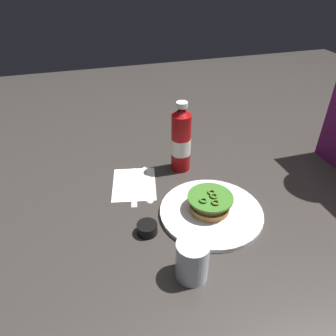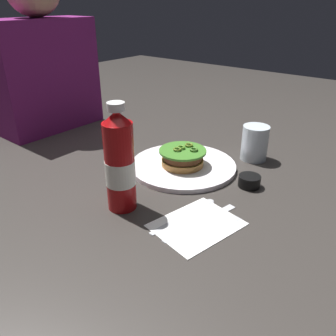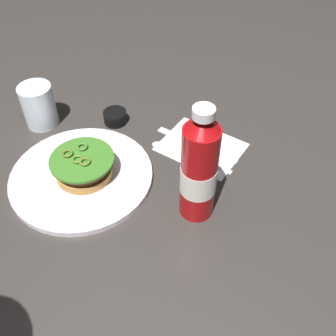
{
  "view_description": "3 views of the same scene",
  "coord_description": "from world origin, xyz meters",
  "px_view_note": "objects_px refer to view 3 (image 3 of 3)",
  "views": [
    {
      "loc": [
        0.63,
        -0.39,
        0.64
      ],
      "look_at": [
        -0.19,
        -0.15,
        0.06
      ],
      "focal_mm": 34.23,
      "sensor_mm": 36.0,
      "label": 1
    },
    {
      "loc": [
        -0.71,
        -0.59,
        0.43
      ],
      "look_at": [
        -0.13,
        -0.12,
        0.06
      ],
      "focal_mm": 36.62,
      "sensor_mm": 36.0,
      "label": 2
    },
    {
      "loc": [
        -0.39,
        0.39,
        0.61
      ],
      "look_at": [
        -0.19,
        -0.11,
        0.07
      ],
      "focal_mm": 42.25,
      "sensor_mm": 36.0,
      "label": 3
    }
  ],
  "objects_px": {
    "fork_utensil": "(203,133)",
    "butter_knife": "(191,141)",
    "ketchup_bottle": "(199,170)",
    "napkin": "(201,147)",
    "spoon_utensil": "(180,152)",
    "condiment_cup": "(115,117)",
    "burger_sandwich": "(83,166)",
    "dinner_plate": "(82,176)",
    "water_glass": "(39,106)"
  },
  "relations": [
    {
      "from": "condiment_cup",
      "to": "butter_knife",
      "type": "distance_m",
      "value": 0.2
    },
    {
      "from": "fork_utensil",
      "to": "butter_knife",
      "type": "relative_size",
      "value": 0.86
    },
    {
      "from": "burger_sandwich",
      "to": "condiment_cup",
      "type": "bearing_deg",
      "value": -81.61
    },
    {
      "from": "dinner_plate",
      "to": "water_glass",
      "type": "distance_m",
      "value": 0.23
    },
    {
      "from": "ketchup_bottle",
      "to": "napkin",
      "type": "bearing_deg",
      "value": -74.67
    },
    {
      "from": "water_glass",
      "to": "fork_utensil",
      "type": "bearing_deg",
      "value": -164.42
    },
    {
      "from": "spoon_utensil",
      "to": "burger_sandwich",
      "type": "bearing_deg",
      "value": 43.16
    },
    {
      "from": "condiment_cup",
      "to": "water_glass",
      "type": "bearing_deg",
      "value": 23.12
    },
    {
      "from": "condiment_cup",
      "to": "fork_utensil",
      "type": "distance_m",
      "value": 0.22
    },
    {
      "from": "condiment_cup",
      "to": "fork_utensil",
      "type": "bearing_deg",
      "value": -170.54
    },
    {
      "from": "ketchup_bottle",
      "to": "spoon_utensil",
      "type": "xyz_separation_m",
      "value": [
        0.09,
        -0.14,
        -0.11
      ]
    },
    {
      "from": "spoon_utensil",
      "to": "fork_utensil",
      "type": "bearing_deg",
      "value": -109.44
    },
    {
      "from": "water_glass",
      "to": "spoon_utensil",
      "type": "xyz_separation_m",
      "value": [
        -0.35,
        -0.02,
        -0.05
      ]
    },
    {
      "from": "water_glass",
      "to": "spoon_utensil",
      "type": "height_order",
      "value": "water_glass"
    },
    {
      "from": "dinner_plate",
      "to": "spoon_utensil",
      "type": "distance_m",
      "value": 0.22
    },
    {
      "from": "condiment_cup",
      "to": "dinner_plate",
      "type": "bearing_deg",
      "value": 96.16
    },
    {
      "from": "ketchup_bottle",
      "to": "fork_utensil",
      "type": "xyz_separation_m",
      "value": [
        0.06,
        -0.22,
        -0.11
      ]
    },
    {
      "from": "fork_utensil",
      "to": "spoon_utensil",
      "type": "xyz_separation_m",
      "value": [
        0.03,
        0.08,
        0.0
      ]
    },
    {
      "from": "fork_utensil",
      "to": "butter_knife",
      "type": "bearing_deg",
      "value": 67.46
    },
    {
      "from": "burger_sandwich",
      "to": "spoon_utensil",
      "type": "height_order",
      "value": "burger_sandwich"
    },
    {
      "from": "condiment_cup",
      "to": "butter_knife",
      "type": "height_order",
      "value": "condiment_cup"
    },
    {
      "from": "napkin",
      "to": "spoon_utensil",
      "type": "relative_size",
      "value": 0.9
    },
    {
      "from": "ketchup_bottle",
      "to": "condiment_cup",
      "type": "relative_size",
      "value": 4.39
    },
    {
      "from": "water_glass",
      "to": "butter_knife",
      "type": "xyz_separation_m",
      "value": [
        -0.36,
        -0.07,
        -0.05
      ]
    },
    {
      "from": "dinner_plate",
      "to": "ketchup_bottle",
      "type": "distance_m",
      "value": 0.27
    },
    {
      "from": "ketchup_bottle",
      "to": "butter_knife",
      "type": "height_order",
      "value": "ketchup_bottle"
    },
    {
      "from": "burger_sandwich",
      "to": "fork_utensil",
      "type": "bearing_deg",
      "value": -129.13
    },
    {
      "from": "burger_sandwich",
      "to": "napkin",
      "type": "bearing_deg",
      "value": -136.68
    },
    {
      "from": "dinner_plate",
      "to": "water_glass",
      "type": "bearing_deg",
      "value": -34.65
    },
    {
      "from": "spoon_utensil",
      "to": "butter_knife",
      "type": "bearing_deg",
      "value": -106.46
    },
    {
      "from": "dinner_plate",
      "to": "fork_utensil",
      "type": "distance_m",
      "value": 0.3
    },
    {
      "from": "condiment_cup",
      "to": "ketchup_bottle",
      "type": "bearing_deg",
      "value": 145.95
    },
    {
      "from": "burger_sandwich",
      "to": "ketchup_bottle",
      "type": "bearing_deg",
      "value": -177.88
    },
    {
      "from": "fork_utensil",
      "to": "spoon_utensil",
      "type": "bearing_deg",
      "value": 70.56
    },
    {
      "from": "burger_sandwich",
      "to": "dinner_plate",
      "type": "bearing_deg",
      "value": 23.19
    },
    {
      "from": "water_glass",
      "to": "ketchup_bottle",
      "type": "bearing_deg",
      "value": 165.22
    },
    {
      "from": "dinner_plate",
      "to": "spoon_utensil",
      "type": "relative_size",
      "value": 1.52
    },
    {
      "from": "napkin",
      "to": "fork_utensil",
      "type": "height_order",
      "value": "fork_utensil"
    },
    {
      "from": "condiment_cup",
      "to": "napkin",
      "type": "distance_m",
      "value": 0.22
    },
    {
      "from": "ketchup_bottle",
      "to": "condiment_cup",
      "type": "xyz_separation_m",
      "value": [
        0.27,
        -0.18,
        -0.1
      ]
    },
    {
      "from": "butter_knife",
      "to": "napkin",
      "type": "bearing_deg",
      "value": 168.65
    },
    {
      "from": "dinner_plate",
      "to": "water_glass",
      "type": "xyz_separation_m",
      "value": [
        0.18,
        -0.13,
        0.04
      ]
    },
    {
      "from": "burger_sandwich",
      "to": "spoon_utensil",
      "type": "relative_size",
      "value": 0.67
    },
    {
      "from": "condiment_cup",
      "to": "spoon_utensil",
      "type": "bearing_deg",
      "value": 166.3
    },
    {
      "from": "dinner_plate",
      "to": "butter_knife",
      "type": "distance_m",
      "value": 0.26
    },
    {
      "from": "ketchup_bottle",
      "to": "butter_knife",
      "type": "xyz_separation_m",
      "value": [
        0.07,
        -0.18,
        -0.11
      ]
    },
    {
      "from": "butter_knife",
      "to": "ketchup_bottle",
      "type": "bearing_deg",
      "value": 112.25
    },
    {
      "from": "fork_utensil",
      "to": "spoon_utensil",
      "type": "distance_m",
      "value": 0.09
    },
    {
      "from": "butter_knife",
      "to": "spoon_utensil",
      "type": "relative_size",
      "value": 1.05
    },
    {
      "from": "dinner_plate",
      "to": "burger_sandwich",
      "type": "bearing_deg",
      "value": -156.81
    }
  ]
}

